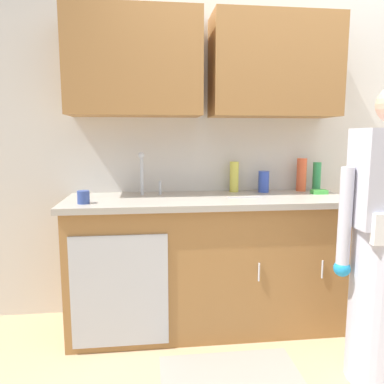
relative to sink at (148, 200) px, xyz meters
The scene contains 13 objects.
ground_plane 1.52m from the sink, 36.10° to the right, with size 9.00×9.00×0.00m, color tan.
kitchen_wall_with_uppers 1.04m from the sink, 19.10° to the left, with size 4.80×0.44×2.70m.
counter_cabinet 0.63m from the sink, ahead, with size 1.90×0.62×0.90m.
countertop 0.42m from the sink, ahead, with size 1.96×0.66×0.04m, color #A8A093.
sink is the anchor object (origin of this frame).
floor_mat 1.22m from the sink, 55.26° to the right, with size 0.80×0.50×0.01m, color gray.
bottle_cleaner_spray 0.90m from the sink, 11.29° to the left, with size 0.08×0.08×0.16m, color #334CB2.
bottle_water_short 0.70m from the sink, 18.56° to the left, with size 0.07×0.07×0.23m, color #D8D14C.
bottle_water_tall 1.32m from the sink, ahead, with size 0.06×0.06×0.22m, color #2D8C4C.
bottle_dish_liquid 1.21m from the sink, ahead, with size 0.08×0.08×0.25m, color #E05933.
cup_by_sink 0.44m from the sink, 156.95° to the right, with size 0.08×0.08×0.08m, color #33478C.
knife_on_counter 0.67m from the sink, ahead, with size 0.24×0.02×0.01m, color silver.
sponge 1.26m from the sink, ahead, with size 0.11×0.07×0.03m, color #4CBF4C.
Camera 1 is at (-0.96, -1.83, 1.35)m, focal length 34.82 mm.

